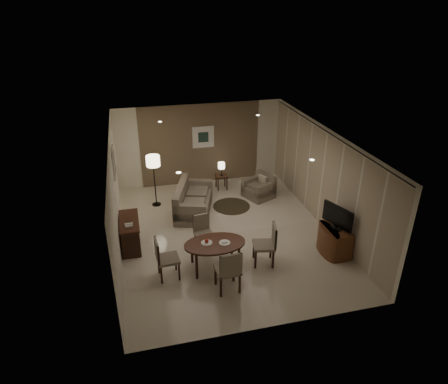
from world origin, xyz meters
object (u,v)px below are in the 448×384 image
object	(u,v)px
chair_far	(204,234)
armchair	(259,187)
tv_cabinet	(335,240)
sofa	(194,199)
console_desk	(130,233)
side_table	(221,182)
dining_table	(215,255)
chair_left	(168,258)
chair_right	(264,245)
chair_near	(227,269)
floor_lamp	(155,181)

from	to	relation	value
chair_far	armchair	distance (m)	3.36
chair_far	tv_cabinet	bearing A→B (deg)	-24.34
chair_far	sofa	world-z (taller)	chair_far
console_desk	side_table	bearing A→B (deg)	42.26
dining_table	sofa	world-z (taller)	sofa
console_desk	chair_far	world-z (taller)	chair_far
chair_left	chair_right	xyz separation A→B (m)	(2.25, -0.02, 0.02)
side_table	console_desk	bearing A→B (deg)	-137.74
tv_cabinet	side_table	distance (m)	4.65
chair_right	side_table	xyz separation A→B (m)	(0.00, 4.25, -0.27)
console_desk	dining_table	xyz separation A→B (m)	(1.88, -1.39, -0.04)
chair_near	armchair	distance (m)	4.56
chair_right	armchair	bearing A→B (deg)	175.64
chair_far	chair_right	size ratio (longest dim) A/B	0.89
side_table	dining_table	bearing A→B (deg)	-105.55
chair_near	sofa	size ratio (longest dim) A/B	0.57
chair_far	chair_left	xyz separation A→B (m)	(-0.99, -0.85, 0.04)
chair_left	floor_lamp	distance (m)	3.61
chair_far	chair_right	world-z (taller)	chair_right
chair_left	side_table	xyz separation A→B (m)	(2.25, 4.24, -0.26)
dining_table	floor_lamp	distance (m)	3.69
floor_lamp	tv_cabinet	bearing A→B (deg)	-41.65
side_table	chair_near	bearing A→B (deg)	-102.10
dining_table	sofa	distance (m)	2.77
chair_near	chair_far	bearing A→B (deg)	-85.91
console_desk	sofa	size ratio (longest dim) A/B	0.65
console_desk	side_table	size ratio (longest dim) A/B	2.52
console_desk	chair_right	size ratio (longest dim) A/B	1.17
chair_near	chair_left	size ratio (longest dim) A/B	1.05
tv_cabinet	chair_right	xyz separation A→B (m)	(-1.86, 0.01, 0.16)
chair_left	sofa	xyz separation A→B (m)	(1.08, 2.86, -0.06)
console_desk	armchair	distance (m)	4.44
dining_table	console_desk	bearing A→B (deg)	143.62
chair_left	sofa	distance (m)	3.06
chair_far	side_table	size ratio (longest dim) A/B	1.92
side_table	sofa	bearing A→B (deg)	-130.28
side_table	chair_left	bearing A→B (deg)	-117.95
tv_cabinet	dining_table	bearing A→B (deg)	177.84
chair_left	chair_right	size ratio (longest dim) A/B	0.97
dining_table	armchair	xyz separation A→B (m)	(2.14, 3.25, 0.03)
console_desk	floor_lamp	xyz separation A→B (m)	(0.83, 2.11, 0.42)
tv_cabinet	floor_lamp	bearing A→B (deg)	138.35
console_desk	armchair	xyz separation A→B (m)	(4.03, 1.87, -0.01)
console_desk	armchair	bearing A→B (deg)	24.86
chair_far	floor_lamp	bearing A→B (deg)	100.58
chair_left	floor_lamp	xyz separation A→B (m)	(0.04, 3.59, 0.30)
sofa	floor_lamp	bearing A→B (deg)	72.62
chair_left	armchair	xyz separation A→B (m)	(3.24, 3.34, -0.13)
tv_cabinet	chair_left	size ratio (longest dim) A/B	0.91
chair_left	chair_right	distance (m)	2.25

